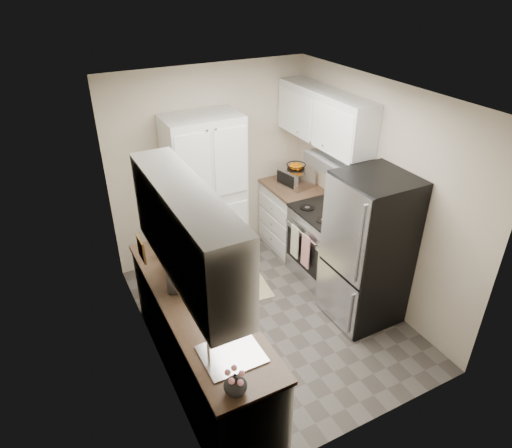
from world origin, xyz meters
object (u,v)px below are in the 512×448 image
object	(u,v)px
refrigerator	(368,250)
microwave	(190,262)
pantry_cabinet	(206,195)
electric_range	(325,243)
toaster_oven	(296,177)
wine_bottle	(159,246)

from	to	relation	value
refrigerator	microwave	size ratio (longest dim) A/B	2.99
pantry_cabinet	refrigerator	distance (m)	2.07
electric_range	toaster_oven	xyz separation A→B (m)	(0.05, 0.80, 0.56)
pantry_cabinet	toaster_oven	size ratio (longest dim) A/B	4.96
electric_range	microwave	xyz separation A→B (m)	(-1.88, -0.45, 0.60)
wine_bottle	electric_range	bearing A→B (deg)	0.60
electric_range	toaster_oven	distance (m)	0.98
toaster_oven	refrigerator	bearing A→B (deg)	-105.57
microwave	toaster_oven	size ratio (longest dim) A/B	1.41
electric_range	microwave	bearing A→B (deg)	-166.44
electric_range	wine_bottle	distance (m)	2.13
pantry_cabinet	electric_range	world-z (taller)	pantry_cabinet
refrigerator	wine_bottle	xyz separation A→B (m)	(-2.01, 0.78, 0.21)
refrigerator	wine_bottle	bearing A→B (deg)	158.87
wine_bottle	toaster_oven	xyz separation A→B (m)	(2.10, 0.82, -0.02)
refrigerator	wine_bottle	size ratio (longest dim) A/B	6.01
electric_range	toaster_oven	bearing A→B (deg)	86.25
wine_bottle	pantry_cabinet	bearing A→B (deg)	47.27
pantry_cabinet	toaster_oven	world-z (taller)	pantry_cabinet
toaster_oven	wine_bottle	bearing A→B (deg)	-171.05
refrigerator	microwave	xyz separation A→B (m)	(-1.85, 0.35, 0.23)
pantry_cabinet	electric_range	distance (m)	1.58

